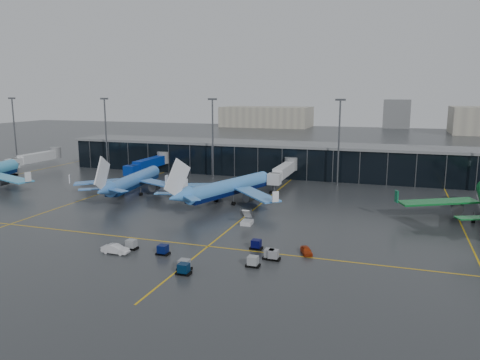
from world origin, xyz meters
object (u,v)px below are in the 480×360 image
(airliner_klm_near, at_px, (230,178))
(baggage_carts, at_px, (214,255))
(airliner_arkefly, at_px, (134,172))
(service_van_red, at_px, (306,250))
(service_van_white, at_px, (115,249))
(mobile_airstair, at_px, (247,221))

(airliner_klm_near, bearing_deg, baggage_carts, -55.18)
(airliner_arkefly, bearing_deg, airliner_klm_near, -9.57)
(service_van_red, height_order, service_van_white, service_van_white)
(airliner_klm_near, bearing_deg, airliner_arkefly, -163.95)
(service_van_red, bearing_deg, mobile_airstair, 112.34)
(airliner_klm_near, bearing_deg, mobile_airstair, -41.43)
(airliner_arkefly, bearing_deg, service_van_red, -38.92)
(airliner_klm_near, relative_size, service_van_white, 8.31)
(airliner_arkefly, relative_size, service_van_white, 7.93)
(airliner_arkefly, height_order, service_van_red, airliner_arkefly)
(baggage_carts, bearing_deg, airliner_klm_near, 106.25)
(baggage_carts, relative_size, service_van_red, 7.16)
(airliner_klm_near, height_order, baggage_carts, airliner_klm_near)
(mobile_airstair, bearing_deg, airliner_arkefly, 149.49)
(baggage_carts, distance_m, service_van_white, 17.42)
(airliner_arkefly, height_order, mobile_airstair, airliner_arkefly)
(mobile_airstair, bearing_deg, baggage_carts, -90.73)
(baggage_carts, xyz_separation_m, mobile_airstair, (-1.30, 21.92, 0.01))
(mobile_airstair, xyz_separation_m, service_van_white, (-15.94, -24.44, 0.04))
(airliner_arkefly, relative_size, airliner_klm_near, 0.95)
(airliner_arkefly, relative_size, service_van_red, 10.14)
(airliner_klm_near, xyz_separation_m, service_van_red, (25.53, -32.12, -5.59))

